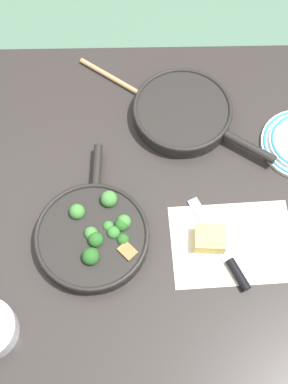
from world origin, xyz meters
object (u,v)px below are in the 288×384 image
Objects in this scene: skillet_broccoli at (94,235)px; skillet_eggs at (183,113)px; grater_knife at (227,256)px; cheese_block at (210,239)px; wooden_spoon at (140,94)px.

skillet_broccoli reaches higher than skillet_eggs.
skillet_broccoli reaches higher than grater_knife.
wooden_spoon is at bearing -69.83° from cheese_block.
skillet_eggs is 1.49× the size of grater_knife.
wooden_spoon is (0.12, -0.08, -0.02)m from skillet_eggs.
skillet_eggs reaches higher than wooden_spoon.
skillet_eggs is (-0.25, -0.37, -0.00)m from skillet_broccoli.
grater_knife is 3.26× the size of cheese_block.
cheese_block is (-0.05, 0.39, -0.00)m from skillet_eggs.
grater_knife is 0.06m from cheese_block.
skillet_eggs reaches higher than cheese_block.
wooden_spoon is at bearing -179.31° from skillet_eggs.
skillet_broccoli is 1.06× the size of skillet_eggs.
grater_knife is at bearing -97.14° from skillet_broccoli.
grater_knife is at bearing -43.68° from skillet_eggs.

